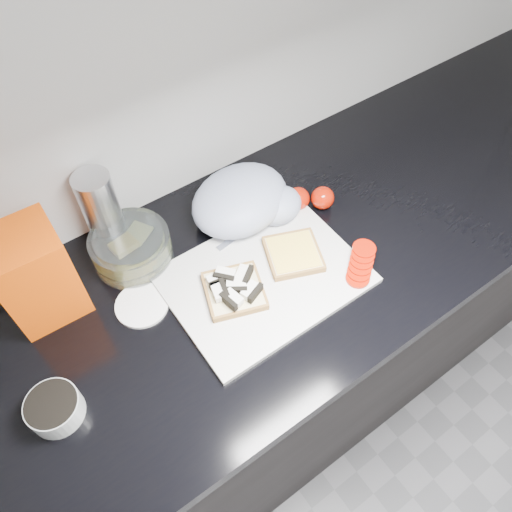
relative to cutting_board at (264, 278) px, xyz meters
The scene contains 14 objects.
base_cabinet 0.49m from the cutting_board, 163.54° to the left, with size 3.50×0.60×0.86m, color black.
countertop 0.14m from the cutting_board, 163.54° to the left, with size 3.50×0.64×0.04m, color black.
cutting_board is the anchor object (origin of this frame).
bread_left 0.08m from the cutting_board, behind, with size 0.15×0.15×0.04m.
bread_right 0.08m from the cutting_board, ahead, with size 0.15×0.15×0.02m.
tomato_slices 0.21m from the cutting_board, 28.65° to the right, with size 0.11×0.10×0.03m.
knife 0.15m from the cutting_board, 58.32° to the left, with size 0.20×0.04×0.01m.
seed_tub 0.47m from the cutting_board, behind, with size 0.10×0.10×0.05m.
tub_lid 0.26m from the cutting_board, 159.33° to the left, with size 0.11×0.11×0.01m, color white.
glass_bowl 0.29m from the cutting_board, 133.42° to the left, with size 0.17×0.17×0.07m.
bread_bag 0.45m from the cutting_board, 152.66° to the left, with size 0.13×0.12×0.21m, color #D44503.
steel_canister 0.37m from the cutting_board, 126.31° to the left, with size 0.08×0.08×0.19m, color #B8B8BD.
grocery_bag 0.19m from the cutting_board, 67.47° to the left, with size 0.27×0.24×0.11m.
whole_tomatoes 0.24m from the cutting_board, 27.07° to the left, with size 0.10×0.09×0.05m.
Camera 1 is at (-0.23, 0.69, 1.78)m, focal length 35.00 mm.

